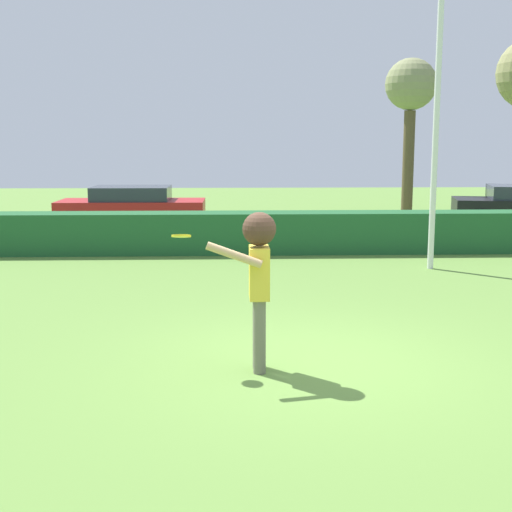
% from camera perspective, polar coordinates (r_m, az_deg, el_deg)
% --- Properties ---
extents(ground_plane, '(60.00, 60.00, 0.00)m').
position_cam_1_polar(ground_plane, '(8.30, 4.31, -8.70)').
color(ground_plane, olive).
extents(person, '(0.77, 0.56, 1.81)m').
position_cam_1_polar(person, '(7.72, 0.20, -0.98)').
color(person, '#6E6C59').
rests_on(person, ground).
extents(frisbee, '(0.22, 0.22, 0.07)m').
position_cam_1_polar(frisbee, '(7.96, -6.14, 1.65)').
color(frisbee, yellow).
extents(lamppost, '(0.24, 0.24, 6.87)m').
position_cam_1_polar(lamppost, '(14.40, 14.68, 13.87)').
color(lamppost, silver).
rests_on(lamppost, ground).
extents(hedge_row, '(28.74, 0.90, 0.94)m').
position_cam_1_polar(hedge_row, '(16.07, 1.17, 1.94)').
color(hedge_row, '#20572C').
rests_on(hedge_row, ground).
extents(parked_car_red, '(4.21, 1.82, 1.25)m').
position_cam_1_polar(parked_car_red, '(20.59, -10.13, 4.08)').
color(parked_car_red, '#B21E1E').
rests_on(parked_car_red, ground).
extents(bare_elm_tree, '(1.71, 1.71, 5.25)m').
position_cam_1_polar(bare_elm_tree, '(24.24, 12.56, 13.00)').
color(bare_elm_tree, brown).
rests_on(bare_elm_tree, ground).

